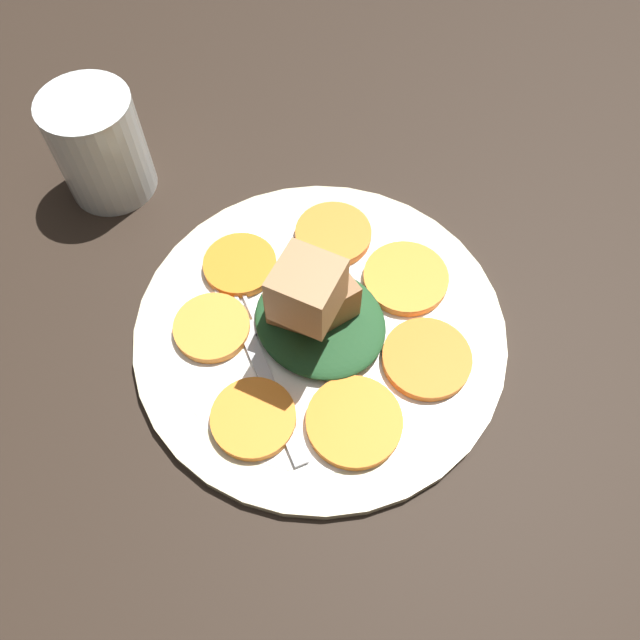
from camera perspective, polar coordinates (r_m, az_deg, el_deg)
table_slab at (r=53.11cm, az=-0.00°, el=-1.67°), size 120.00×120.00×2.00cm
plate at (r=51.78cm, az=-0.00°, el=-0.87°), size 30.65×30.65×1.05cm
carrot_slice_0 at (r=53.78cm, az=7.84°, el=3.82°), size 7.26×7.26×0.81cm
carrot_slice_1 at (r=56.06cm, az=1.22°, el=7.88°), size 6.81×6.81×0.81cm
carrot_slice_2 at (r=54.50cm, az=-7.32°, el=5.04°), size 6.34×6.34×0.81cm
carrot_slice_3 at (r=51.50cm, az=-9.85°, el=-0.67°), size 6.25×6.25×0.81cm
carrot_slice_4 at (r=47.68cm, az=-6.11°, el=-8.91°), size 6.47×6.47×0.81cm
carrot_slice_5 at (r=47.38cm, az=3.14°, el=-9.26°), size 7.29×7.29×0.81cm
carrot_slice_6 at (r=50.14cm, az=9.72°, el=-3.49°), size 7.10×7.10×0.81cm
center_pile at (r=48.02cm, az=-0.56°, el=1.34°), size 11.15×10.04×10.45cm
fork at (r=49.78cm, az=-5.62°, el=-3.77°), size 16.57×8.44×0.40cm
water_glass at (r=61.55cm, az=-19.49°, el=14.76°), size 8.14×8.14×9.98cm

